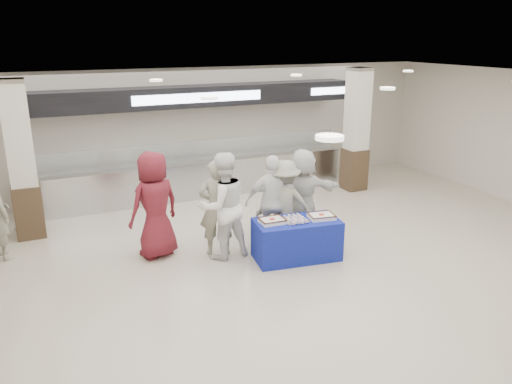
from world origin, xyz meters
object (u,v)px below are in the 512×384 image
display_table (297,239)px  sheet_cake_right (321,216)px  civilian_white (302,193)px  civilian_maroon (155,205)px  cupcake_tray (296,219)px  chef_short (273,202)px  chef_tall (223,206)px  soldier_a (217,208)px  soldier_b (284,204)px  sheet_cake_left (272,220)px

display_table → sheet_cake_right: sheet_cake_right is taller
civilian_white → civilian_maroon: bearing=7.1°
cupcake_tray → chef_short: 0.71m
cupcake_tray → chef_tall: (-1.16, 0.66, 0.21)m
display_table → soldier_a: size_ratio=0.84×
chef_short → cupcake_tray: bearing=119.9°
civilian_maroon → sheet_cake_right: bearing=136.7°
soldier_b → civilian_white: size_ratio=0.94×
civilian_maroon → soldier_b: 2.46m
sheet_cake_right → civilian_white: civilian_white is taller
civilian_maroon → soldier_a: bearing=141.6°
sheet_cake_left → cupcake_tray: sheet_cake_left is taller
chef_short → soldier_b: (0.22, -0.02, -0.06)m
civilian_white → display_table: bearing=68.4°
sheet_cake_left → soldier_a: soldier_a is taller
civilian_maroon → chef_tall: (1.12, -0.56, -0.00)m
civilian_maroon → civilian_white: bearing=156.3°
sheet_cake_left → soldier_a: bearing=137.1°
cupcake_tray → sheet_cake_left: bearing=167.3°
soldier_a → chef_short: size_ratio=1.00×
cupcake_tray → civilian_maroon: bearing=151.9°
soldier_a → cupcake_tray: bearing=163.1°
soldier_a → chef_tall: (0.06, -0.17, 0.08)m
chef_tall → chef_short: 1.05m
display_table → chef_tall: chef_tall is taller
civilian_white → chef_tall: bearing=21.2°
chef_short → civilian_white: bearing=-141.3°
display_table → chef_short: size_ratio=0.84×
display_table → cupcake_tray: size_ratio=3.50×
chef_tall → soldier_b: size_ratio=1.16×
display_table → cupcake_tray: cupcake_tray is taller
display_table → civilian_white: size_ratio=0.84×
sheet_cake_left → chef_tall: bearing=142.4°
civilian_maroon → soldier_a: civilian_maroon is taller
sheet_cake_left → cupcake_tray: 0.44m
civilian_maroon → soldier_b: civilian_maroon is taller
display_table → chef_tall: 1.50m
sheet_cake_right → chef_short: size_ratio=0.28×
chef_tall → civilian_white: 1.85m
sheet_cake_left → chef_tall: size_ratio=0.23×
sheet_cake_left → civilian_maroon: (-1.86, 1.12, 0.21)m
cupcake_tray → soldier_b: soldier_b is taller
sheet_cake_left → chef_short: 0.68m
sheet_cake_right → soldier_b: (-0.39, 0.73, 0.06)m
display_table → sheet_cake_left: size_ratio=3.44×
display_table → cupcake_tray: bearing=-147.1°
chef_short → sheet_cake_left: bearing=82.5°
sheet_cake_right → civilian_maroon: (-2.78, 1.29, 0.21)m
civilian_maroon → soldier_b: size_ratio=1.16×
sheet_cake_right → civilian_maroon: civilian_maroon is taller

